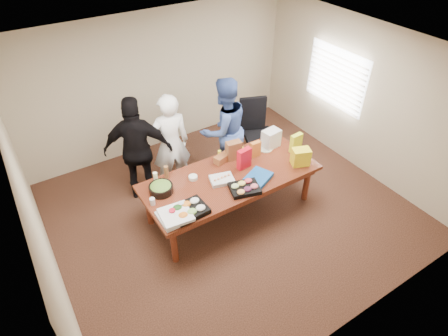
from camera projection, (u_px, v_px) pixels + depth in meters
floor at (230, 210)px, 6.40m from camera, size 5.50×5.00×0.02m
ceiling at (232, 54)px, 4.73m from camera, size 5.50×5.00×0.02m
wall_back at (160, 82)px, 7.23m from camera, size 5.50×0.04×2.70m
wall_front at (364, 259)px, 3.90m from camera, size 5.50×0.04×2.70m
wall_left at (34, 215)px, 4.40m from camera, size 0.04×5.00×2.70m
wall_right at (360, 97)px, 6.73m from camera, size 0.04×5.00×2.70m
window_panel at (336, 78)px, 7.02m from camera, size 0.03×1.40×1.10m
window_blinds at (334, 78)px, 7.00m from camera, size 0.04×1.36×1.00m
conference_table at (230, 193)px, 6.16m from camera, size 2.80×1.20×0.75m
office_chair at (259, 134)px, 7.16m from camera, size 0.80×0.80×1.21m
person_center at (171, 144)px, 6.33m from camera, size 0.73×0.53×1.84m
person_right at (224, 130)px, 6.62m from camera, size 0.96×0.76×1.91m
person_left at (138, 150)px, 6.14m from camera, size 1.20×0.92×1.89m
veggie_tray at (189, 210)px, 5.27m from camera, size 0.51×0.41×0.08m
fruit_tray at (245, 188)px, 5.64m from camera, size 0.51×0.45×0.07m
sheet_cake at (222, 180)px, 5.81m from camera, size 0.41×0.35×0.06m
salad_bowl at (161, 189)px, 5.60m from camera, size 0.38×0.38×0.12m
chip_bag_blue at (258, 178)px, 5.84m from camera, size 0.52×0.47×0.06m
chip_bag_red at (244, 159)px, 6.00m from camera, size 0.25×0.13×0.35m
chip_bag_yellow at (296, 143)px, 6.37m from camera, size 0.22×0.11×0.33m
chip_bag_orange at (255, 149)px, 6.27m from camera, size 0.18×0.08×0.28m
mayo_jar at (231, 157)px, 6.22m from camera, size 0.09×0.09×0.13m
mustard_bottle at (219, 155)px, 6.25m from camera, size 0.07×0.07×0.16m
dressing_bottle at (166, 172)px, 5.83m from camera, size 0.09×0.09×0.22m
ranch_bottle at (156, 178)px, 5.73m from camera, size 0.08×0.08×0.20m
banana_bunch at (237, 151)px, 6.38m from camera, size 0.29×0.21×0.09m
bread_loaf at (223, 158)px, 6.20m from camera, size 0.33×0.21×0.12m
kraft_bag at (234, 150)px, 6.20m from camera, size 0.27×0.18×0.32m
red_cup at (172, 213)px, 5.20m from camera, size 0.10×0.10×0.12m
clear_cup_a at (181, 206)px, 5.31m from camera, size 0.10×0.10×0.12m
clear_cup_b at (153, 201)px, 5.39m from camera, size 0.08×0.08×0.11m
pizza_box_lower at (174, 217)px, 5.19m from camera, size 0.41×0.41×0.05m
pizza_box_upper at (176, 215)px, 5.15m from camera, size 0.46×0.46×0.05m
plate_a at (265, 148)px, 6.51m from camera, size 0.26×0.26×0.01m
plate_b at (261, 146)px, 6.56m from camera, size 0.31×0.31×0.02m
dip_bowl_a at (239, 152)px, 6.38m from camera, size 0.17×0.17×0.06m
dip_bowl_b at (193, 177)px, 5.85m from camera, size 0.16×0.16×0.06m
grocery_bag_white at (271, 138)px, 6.48m from camera, size 0.32×0.25×0.32m
grocery_bag_yellow at (301, 157)px, 6.09m from camera, size 0.34×0.29×0.28m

